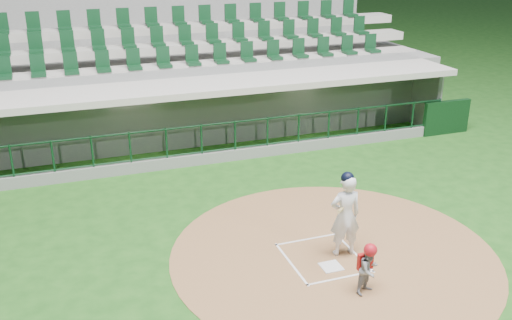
{
  "coord_description": "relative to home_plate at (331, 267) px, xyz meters",
  "views": [
    {
      "loc": [
        -5.0,
        -9.97,
        6.53
      ],
      "look_at": [
        -0.51,
        2.6,
        1.3
      ],
      "focal_mm": 40.0,
      "sensor_mm": 36.0,
      "label": 1
    }
  ],
  "objects": [
    {
      "name": "ground",
      "position": [
        0.0,
        0.7,
        -0.02
      ],
      "size": [
        120.0,
        120.0,
        0.0
      ],
      "primitive_type": "plane",
      "color": "#1A4A15",
      "rests_on": "ground"
    },
    {
      "name": "dirt_circle",
      "position": [
        0.3,
        0.5,
        -0.02
      ],
      "size": [
        7.2,
        7.2,
        0.01
      ],
      "primitive_type": "cylinder",
      "color": "brown",
      "rests_on": "ground"
    },
    {
      "name": "home_plate",
      "position": [
        0.0,
        0.0,
        0.0
      ],
      "size": [
        0.43,
        0.43,
        0.02
      ],
      "primitive_type": "cube",
      "color": "silver",
      "rests_on": "dirt_circle"
    },
    {
      "name": "batter_box_chalk",
      "position": [
        0.0,
        0.4,
        -0.0
      ],
      "size": [
        1.55,
        1.8,
        0.01
      ],
      "color": "white",
      "rests_on": "ground"
    },
    {
      "name": "dugout_structure",
      "position": [
        0.12,
        8.53,
        0.93
      ],
      "size": [
        16.4,
        3.7,
        3.0
      ],
      "color": "gray",
      "rests_on": "ground"
    },
    {
      "name": "seating_deck",
      "position": [
        0.0,
        11.61,
        1.4
      ],
      "size": [
        17.0,
        6.72,
        5.15
      ],
      "color": "gray",
      "rests_on": "ground"
    },
    {
      "name": "batter",
      "position": [
        0.49,
        0.4,
        0.96
      ],
      "size": [
        0.9,
        0.9,
        1.96
      ],
      "color": "white",
      "rests_on": "dirt_circle"
    },
    {
      "name": "catcher",
      "position": [
        0.26,
        -1.04,
        0.53
      ],
      "size": [
        0.59,
        0.53,
        1.07
      ],
      "color": "gray",
      "rests_on": "dirt_circle"
    }
  ]
}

